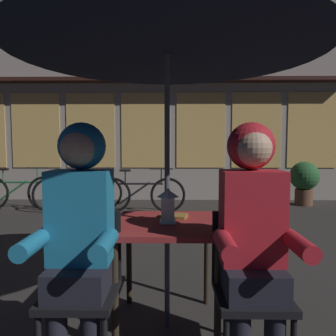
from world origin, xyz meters
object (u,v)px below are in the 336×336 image
cafe_table (167,236)px  bicycle_third (140,194)px  lantern (168,205)px  person_right_hooded (253,222)px  chair_left (84,279)px  patio_umbrella (167,25)px  bicycle_second (78,193)px  potted_plant (304,179)px  book (173,216)px  chair_right (249,280)px  person_left_hooded (80,221)px  bicycle_nearest (18,192)px

cafe_table → bicycle_third: bearing=98.6°
bicycle_third → cafe_table: bearing=-81.4°
lantern → person_right_hooded: 0.63m
cafe_table → chair_left: bearing=-142.5°
patio_umbrella → bicycle_second: bearing=114.8°
lantern → potted_plant: size_ratio=0.25×
chair_left → person_right_hooded: 1.03m
bicycle_second → bicycle_third: size_ratio=0.98×
patio_umbrella → book: 1.31m
patio_umbrella → chair_right: (0.48, -0.37, -1.57)m
cafe_table → chair_right: 0.62m
bicycle_third → book: size_ratio=8.40×
lantern → person_left_hooded: 0.64m
lantern → bicycle_third: size_ratio=0.14×
chair_left → cafe_table: bearing=37.5°
bicycle_nearest → potted_plant: bearing=5.5°
bicycle_nearest → person_left_hooded: bearing=-60.1°
person_right_hooded → bicycle_third: person_right_hooded is taller
chair_right → bicycle_third: (-1.04, 4.08, -0.14)m
book → patio_umbrella: bearing=-93.4°
bicycle_second → potted_plant: (4.58, 0.67, 0.20)m
book → potted_plant: (2.76, 4.36, -0.21)m
bicycle_third → person_right_hooded: bearing=-75.8°
person_left_hooded → bicycle_third: 4.17m
person_left_hooded → cafe_table: bearing=41.6°
bicycle_third → bicycle_second: bearing=174.6°
person_left_hooded → bicycle_second: bearing=106.9°
chair_right → bicycle_nearest: chair_right is taller
chair_right → potted_plant: 5.39m
person_right_hooded → book: (-0.44, 0.56, -0.09)m
bicycle_nearest → bicycle_third: bearing=-5.2°
person_left_hooded → book: bearing=47.1°
patio_umbrella → person_left_hooded: (-0.48, -0.43, -1.21)m
bicycle_third → person_left_hooded: bearing=-88.8°
chair_right → chair_left: bearing=180.0°
person_left_hooded → person_right_hooded: 0.96m
lantern → person_left_hooded: person_left_hooded is taller
patio_umbrella → chair_left: bearing=-142.5°
book → chair_left: bearing=-122.5°
cafe_table → person_left_hooded: bearing=-138.4°
lantern → chair_right: bearing=-36.8°
person_right_hooded → bicycle_second: 4.84m
chair_left → chair_right: 0.96m
bicycle_nearest → bicycle_second: same height
lantern → person_right_hooded: bearing=-41.0°
bicycle_nearest → potted_plant: potted_plant is taller
person_left_hooded → bicycle_nearest: (-2.50, 4.36, -0.50)m
bicycle_second → chair_left: bearing=-72.9°
chair_right → bicycle_second: bearing=118.2°
potted_plant → chair_right: bearing=-115.5°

